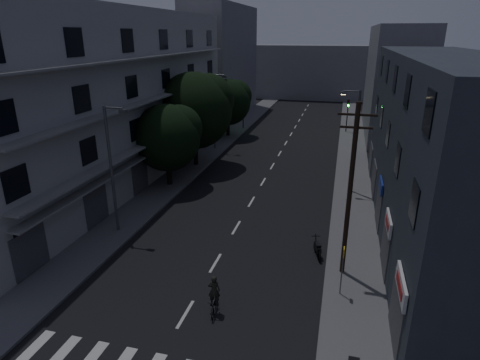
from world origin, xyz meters
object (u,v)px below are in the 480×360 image
at_px(utility_pole, 350,189).
at_px(cyclist, 214,300).
at_px(motorcycle, 317,249).
at_px(bus_stop_sign, 343,263).

bearing_deg(utility_pole, cyclist, -140.27).
distance_m(motorcycle, cyclist, 7.49).
relative_size(bus_stop_sign, cyclist, 1.31).
bearing_deg(motorcycle, bus_stop_sign, -85.07).
bearing_deg(cyclist, utility_pole, 30.45).
bearing_deg(cyclist, motorcycle, 46.56).
bearing_deg(motorcycle, utility_pole, -63.17).
relative_size(utility_pole, motorcycle, 5.24).
xyz_separation_m(bus_stop_sign, motorcycle, (-1.35, 3.55, -1.44)).
xyz_separation_m(bus_stop_sign, cyclist, (-5.55, -2.64, -1.24)).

